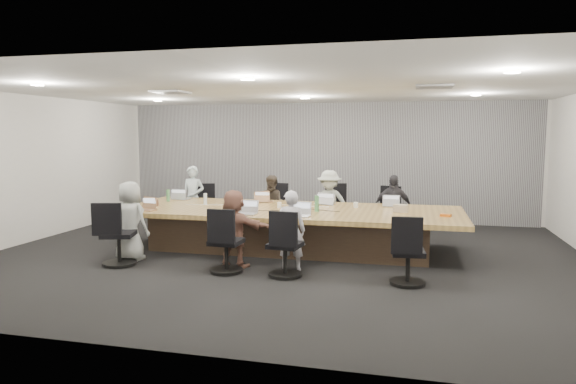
% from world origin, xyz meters
% --- Properties ---
extents(floor, '(10.00, 8.00, 0.00)m').
position_xyz_m(floor, '(0.00, 0.00, 0.00)').
color(floor, black).
rests_on(floor, ground).
extents(ceiling, '(10.00, 8.00, 0.00)m').
position_xyz_m(ceiling, '(0.00, 0.00, 2.80)').
color(ceiling, white).
rests_on(ceiling, wall_back).
extents(wall_back, '(10.00, 0.00, 2.80)m').
position_xyz_m(wall_back, '(0.00, 4.00, 1.40)').
color(wall_back, beige).
rests_on(wall_back, ground).
extents(wall_front, '(10.00, 0.00, 2.80)m').
position_xyz_m(wall_front, '(0.00, -4.00, 1.40)').
color(wall_front, beige).
rests_on(wall_front, ground).
extents(wall_left, '(0.00, 8.00, 2.80)m').
position_xyz_m(wall_left, '(-5.00, 0.00, 1.40)').
color(wall_left, beige).
rests_on(wall_left, ground).
extents(curtain, '(9.80, 0.04, 2.80)m').
position_xyz_m(curtain, '(0.00, 3.92, 1.40)').
color(curtain, gray).
rests_on(curtain, ground).
extents(conference_table, '(6.00, 2.20, 0.74)m').
position_xyz_m(conference_table, '(0.00, 0.50, 0.40)').
color(conference_table, '#463325').
rests_on(conference_table, ground).
extents(chair_0, '(0.62, 0.62, 0.73)m').
position_xyz_m(chair_0, '(-2.45, 2.20, 0.36)').
color(chair_0, black).
rests_on(chair_0, ground).
extents(chair_1, '(0.63, 0.63, 0.81)m').
position_xyz_m(chair_1, '(-0.67, 2.20, 0.41)').
color(chair_1, black).
rests_on(chair_1, ground).
extents(chair_2, '(0.67, 0.67, 0.85)m').
position_xyz_m(chair_2, '(0.50, 2.20, 0.43)').
color(chair_2, black).
rests_on(chair_2, ground).
extents(chair_3, '(0.68, 0.68, 0.80)m').
position_xyz_m(chair_3, '(1.75, 2.20, 0.40)').
color(chair_3, black).
rests_on(chair_3, ground).
extents(chair_4, '(0.69, 0.69, 0.82)m').
position_xyz_m(chair_4, '(-2.35, -1.20, 0.41)').
color(chair_4, black).
rests_on(chair_4, ground).
extents(chair_5, '(0.54, 0.54, 0.77)m').
position_xyz_m(chair_5, '(-0.55, -1.20, 0.39)').
color(chair_5, black).
rests_on(chair_5, ground).
extents(chair_6, '(0.58, 0.58, 0.77)m').
position_xyz_m(chair_6, '(0.35, -1.20, 0.39)').
color(chair_6, black).
rests_on(chair_6, ground).
extents(chair_7, '(0.56, 0.56, 0.76)m').
position_xyz_m(chair_7, '(2.09, -1.20, 0.38)').
color(chair_7, black).
rests_on(chair_7, ground).
extents(person_0, '(0.51, 0.34, 1.38)m').
position_xyz_m(person_0, '(-2.45, 1.85, 0.69)').
color(person_0, silver).
rests_on(person_0, ground).
extents(laptop_0, '(0.35, 0.25, 0.02)m').
position_xyz_m(laptop_0, '(-2.45, 1.30, 0.75)').
color(laptop_0, '#B2B2B7').
rests_on(laptop_0, conference_table).
extents(person_1, '(0.68, 0.58, 1.22)m').
position_xyz_m(person_1, '(-0.67, 1.85, 0.61)').
color(person_1, '#3D342B').
rests_on(person_1, ground).
extents(laptop_1, '(0.34, 0.27, 0.02)m').
position_xyz_m(laptop_1, '(-0.67, 1.30, 0.75)').
color(laptop_1, '#8C6647').
rests_on(laptop_1, conference_table).
extents(person_2, '(0.88, 0.52, 1.34)m').
position_xyz_m(person_2, '(0.50, 1.85, 0.67)').
color(person_2, '#9CA49B').
rests_on(person_2, ground).
extents(laptop_2, '(0.40, 0.32, 0.02)m').
position_xyz_m(laptop_2, '(0.50, 1.30, 0.75)').
color(laptop_2, '#B2B2B7').
rests_on(laptop_2, conference_table).
extents(person_3, '(0.76, 0.35, 1.28)m').
position_xyz_m(person_3, '(1.75, 1.85, 0.64)').
color(person_3, '#2A2A2F').
rests_on(person_3, ground).
extents(laptop_3, '(0.31, 0.22, 0.02)m').
position_xyz_m(laptop_3, '(1.75, 1.30, 0.75)').
color(laptop_3, '#B2B2B7').
rests_on(laptop_3, conference_table).
extents(person_4, '(0.69, 0.51, 1.30)m').
position_xyz_m(person_4, '(-2.35, -0.85, 0.65)').
color(person_4, '#979B97').
rests_on(person_4, ground).
extents(laptop_4, '(0.31, 0.24, 0.02)m').
position_xyz_m(laptop_4, '(-2.35, -0.30, 0.75)').
color(laptop_4, '#8C6647').
rests_on(laptop_4, conference_table).
extents(person_5, '(1.17, 0.55, 1.21)m').
position_xyz_m(person_5, '(-0.55, -0.85, 0.61)').
color(person_5, brown).
rests_on(person_5, ground).
extents(laptop_5, '(0.35, 0.24, 0.02)m').
position_xyz_m(laptop_5, '(-0.55, -0.30, 0.75)').
color(laptop_5, '#B2B2B7').
rests_on(laptop_5, conference_table).
extents(person_6, '(0.49, 0.36, 1.22)m').
position_xyz_m(person_6, '(0.35, -0.85, 0.61)').
color(person_6, '#B0AFB9').
rests_on(person_6, ground).
extents(laptop_6, '(0.36, 0.25, 0.02)m').
position_xyz_m(laptop_6, '(0.35, -0.30, 0.75)').
color(laptop_6, '#B2B2B7').
rests_on(laptop_6, conference_table).
extents(bottle_green_left, '(0.08, 0.08, 0.24)m').
position_xyz_m(bottle_green_left, '(-2.56, 0.90, 0.86)').
color(bottle_green_left, '#4C8F55').
rests_on(bottle_green_left, conference_table).
extents(bottle_green_right, '(0.08, 0.08, 0.28)m').
position_xyz_m(bottle_green_right, '(0.53, 0.30, 0.88)').
color(bottle_green_right, '#4C8F55').
rests_on(bottle_green_right, conference_table).
extents(bottle_clear, '(0.07, 0.07, 0.22)m').
position_xyz_m(bottle_clear, '(-1.65, 0.63, 0.85)').
color(bottle_clear, silver).
rests_on(bottle_clear, conference_table).
extents(cup_white_far, '(0.08, 0.08, 0.10)m').
position_xyz_m(cup_white_far, '(-0.21, 0.60, 0.79)').
color(cup_white_far, white).
rests_on(cup_white_far, conference_table).
extents(cup_white_near, '(0.08, 0.08, 0.10)m').
position_xyz_m(cup_white_near, '(1.13, 0.93, 0.79)').
color(cup_white_near, white).
rests_on(cup_white_near, conference_table).
extents(mug_brown, '(0.10, 0.10, 0.10)m').
position_xyz_m(mug_brown, '(-2.49, 0.30, 0.79)').
color(mug_brown, brown).
rests_on(mug_brown, conference_table).
extents(mic_left, '(0.17, 0.13, 0.03)m').
position_xyz_m(mic_left, '(-0.94, 0.38, 0.76)').
color(mic_left, black).
rests_on(mic_left, conference_table).
extents(mic_right, '(0.18, 0.13, 0.03)m').
position_xyz_m(mic_right, '(0.31, 0.41, 0.76)').
color(mic_right, black).
rests_on(mic_right, conference_table).
extents(stapler, '(0.17, 0.06, 0.06)m').
position_xyz_m(stapler, '(0.16, 0.11, 0.77)').
color(stapler, black).
rests_on(stapler, conference_table).
extents(canvas_bag, '(0.26, 0.18, 0.13)m').
position_xyz_m(canvas_bag, '(1.93, 0.57, 0.80)').
color(canvas_bag, tan).
rests_on(canvas_bag, conference_table).
extents(snack_packet, '(0.19, 0.15, 0.04)m').
position_xyz_m(snack_packet, '(2.65, 0.27, 0.76)').
color(snack_packet, '#C85710').
rests_on(snack_packet, conference_table).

